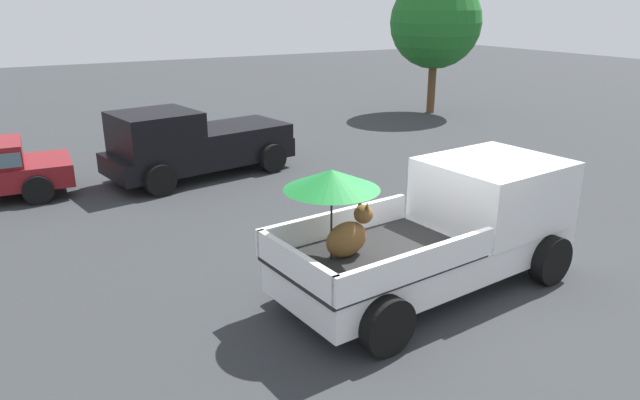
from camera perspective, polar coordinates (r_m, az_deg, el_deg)
The scene contains 4 objects.
ground_plane at distance 9.64m, azimuth 10.38°, elevation -8.40°, with size 80.00×80.00×0.00m, color #2D3033.
pickup_truck_main at distance 9.52m, azimuth 12.32°, elevation -2.47°, with size 5.20×2.64×2.19m.
pickup_truck_red at distance 15.52m, azimuth -12.23°, elevation 5.38°, with size 5.03×2.79×1.80m.
tree_by_lot at distance 24.49m, azimuth 11.15°, elevation 16.55°, with size 3.58×3.58×5.35m.
Camera 1 is at (-5.68, -6.47, 4.35)m, focal length 32.95 mm.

